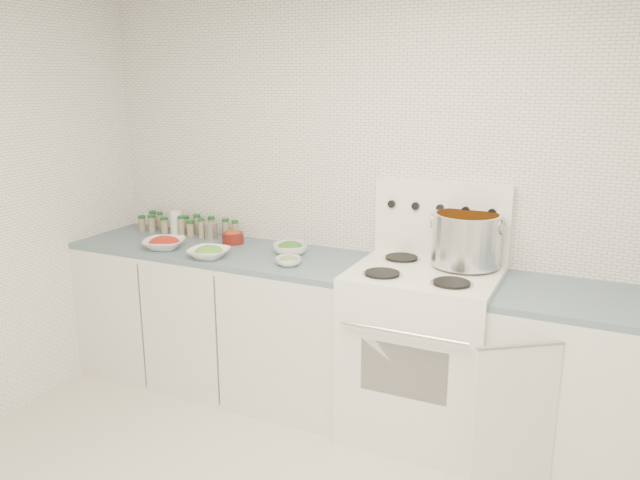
{
  "coord_description": "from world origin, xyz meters",
  "views": [
    {
      "loc": [
        1.31,
        -1.88,
        1.91
      ],
      "look_at": [
        -0.11,
        1.14,
        1.04
      ],
      "focal_mm": 35.0,
      "sensor_mm": 36.0,
      "label": 1
    }
  ],
  "objects_px": {
    "bowl_tomato": "(164,243)",
    "stove": "(422,347)",
    "bowl_snowpea": "(209,252)",
    "stock_pot": "(466,237)"
  },
  "relations": [
    {
      "from": "bowl_tomato",
      "to": "stove",
      "type": "bearing_deg",
      "value": 5.23
    },
    {
      "from": "bowl_tomato",
      "to": "bowl_snowpea",
      "type": "relative_size",
      "value": 1.24
    },
    {
      "from": "stock_pot",
      "to": "bowl_snowpea",
      "type": "relative_size",
      "value": 1.51
    },
    {
      "from": "stock_pot",
      "to": "bowl_tomato",
      "type": "xyz_separation_m",
      "value": [
        -1.77,
        -0.3,
        -0.16
      ]
    },
    {
      "from": "stove",
      "to": "stock_pot",
      "type": "height_order",
      "value": "stove"
    },
    {
      "from": "stock_pot",
      "to": "bowl_snowpea",
      "type": "height_order",
      "value": "stock_pot"
    },
    {
      "from": "stove",
      "to": "bowl_snowpea",
      "type": "relative_size",
      "value": 5.38
    },
    {
      "from": "bowl_tomato",
      "to": "stock_pot",
      "type": "bearing_deg",
      "value": 9.68
    },
    {
      "from": "stove",
      "to": "stock_pot",
      "type": "distance_m",
      "value": 0.64
    },
    {
      "from": "stock_pot",
      "to": "bowl_snowpea",
      "type": "xyz_separation_m",
      "value": [
        -1.41,
        -0.35,
        -0.16
      ]
    }
  ]
}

